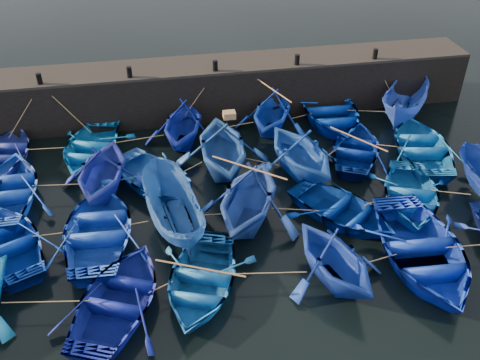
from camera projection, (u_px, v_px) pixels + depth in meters
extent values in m
plane|color=black|center=(256.00, 246.00, 19.13)|extent=(120.00, 120.00, 0.00)
cube|color=black|center=(213.00, 89.00, 26.85)|extent=(26.00, 2.50, 2.50)
cube|color=black|center=(213.00, 64.00, 26.10)|extent=(26.00, 2.50, 0.12)
cylinder|color=black|center=(39.00, 79.00, 24.00)|extent=(0.24, 0.24, 0.50)
cylinder|color=black|center=(129.00, 72.00, 24.60)|extent=(0.24, 0.24, 0.50)
cylinder|color=black|center=(215.00, 66.00, 25.19)|extent=(0.24, 0.24, 0.50)
cylinder|color=black|center=(297.00, 60.00, 25.79)|extent=(0.24, 0.24, 0.50)
cylinder|color=black|center=(375.00, 54.00, 26.39)|extent=(0.24, 0.24, 0.50)
imported|color=navy|center=(5.00, 153.00, 23.37)|extent=(3.90, 4.95, 0.93)
imported|color=#0C60AA|center=(90.00, 147.00, 23.78)|extent=(4.54, 5.45, 0.98)
imported|color=navy|center=(183.00, 123.00, 24.33)|extent=(4.48, 4.88, 2.16)
imported|color=#0C32AB|center=(272.00, 111.00, 25.31)|extent=(4.94, 5.19, 2.14)
imported|color=#00278C|center=(330.00, 111.00, 26.32)|extent=(4.29, 5.83, 1.17)
imported|color=blue|center=(405.00, 103.00, 26.25)|extent=(4.49, 5.05, 1.91)
imported|color=#1340BD|center=(8.00, 189.00, 21.11)|extent=(3.70, 5.13, 1.05)
imported|color=navy|center=(103.00, 169.00, 21.13)|extent=(4.55, 5.02, 2.30)
imported|color=blue|center=(156.00, 178.00, 21.77)|extent=(5.44, 5.82, 0.98)
imported|color=#1F4D91|center=(223.00, 145.00, 22.36)|extent=(4.34, 4.98, 2.55)
imported|color=#174AAF|center=(301.00, 151.00, 22.21)|extent=(4.90, 5.32, 2.34)
imported|color=navy|center=(357.00, 148.00, 23.73)|extent=(4.76, 5.34, 0.91)
imported|color=#0E5AAB|center=(422.00, 146.00, 23.77)|extent=(4.51, 5.66, 1.05)
imported|color=navy|center=(6.00, 241.00, 18.65)|extent=(5.08, 5.78, 1.00)
imported|color=blue|center=(99.00, 229.00, 19.10)|extent=(3.92, 5.33, 1.07)
imported|color=#1E4D8B|center=(172.00, 210.00, 19.36)|extent=(2.61, 4.98, 1.83)
imported|color=#204497|center=(249.00, 196.00, 19.53)|extent=(5.71, 6.00, 2.47)
imported|color=navy|center=(342.00, 210.00, 20.12)|extent=(5.18, 5.45, 0.92)
imported|color=#0D55AA|center=(410.00, 195.00, 20.89)|extent=(4.56, 5.34, 0.94)
imported|color=navy|center=(120.00, 298.00, 16.49)|extent=(4.96, 5.66, 0.98)
imported|color=#165CA5|center=(201.00, 279.00, 17.16)|extent=(4.59, 5.38, 0.94)
imported|color=#1334A1|center=(335.00, 258.00, 17.19)|extent=(4.33, 4.68, 2.04)
imported|color=#0E2DBB|center=(422.00, 250.00, 18.11)|extent=(4.45, 5.99, 1.19)
cube|color=olive|center=(229.00, 115.00, 21.59)|extent=(0.50, 0.40, 0.27)
cylinder|color=tan|center=(47.00, 149.00, 23.53)|extent=(1.84, 0.18, 0.04)
cylinder|color=tan|center=(137.00, 139.00, 24.19)|extent=(2.43, 0.35, 0.04)
cylinder|color=tan|center=(229.00, 127.00, 25.12)|extent=(2.49, 0.46, 0.04)
cylinder|color=tan|center=(301.00, 116.00, 25.98)|extent=(1.22, 0.38, 0.04)
cylinder|color=tan|center=(367.00, 111.00, 26.41)|extent=(1.89, 0.54, 0.04)
cylinder|color=tan|center=(57.00, 185.00, 21.28)|extent=(1.96, 0.27, 0.04)
cylinder|color=tan|center=(131.00, 179.00, 21.61)|extent=(0.24, 0.08, 0.04)
cylinder|color=tan|center=(190.00, 168.00, 22.26)|extent=(1.11, 0.78, 0.04)
cylinder|color=tan|center=(261.00, 162.00, 22.67)|extent=(1.38, 0.88, 0.04)
cylinder|color=tan|center=(329.00, 155.00, 23.12)|extent=(1.08, 0.87, 0.04)
cylinder|color=tan|center=(390.00, 146.00, 23.71)|extent=(1.12, 0.48, 0.04)
cylinder|color=tan|center=(53.00, 234.00, 18.85)|extent=(1.39, 0.04, 0.04)
cylinder|color=tan|center=(136.00, 223.00, 19.33)|extent=(0.85, 0.14, 0.04)
cylinder|color=tan|center=(211.00, 215.00, 19.75)|extent=(1.01, 0.12, 0.04)
cylinder|color=tan|center=(295.00, 209.00, 20.00)|extent=(1.72, 0.50, 0.04)
cylinder|color=tan|center=(377.00, 200.00, 20.46)|extent=(1.16, 0.44, 0.04)
cylinder|color=tan|center=(451.00, 192.00, 20.87)|extent=(1.36, 0.55, 0.04)
cylinder|color=tan|center=(45.00, 302.00, 16.29)|extent=(2.64, 0.45, 0.04)
cylinder|color=tan|center=(161.00, 287.00, 16.78)|extent=(0.78, 0.38, 0.04)
cylinder|color=tan|center=(268.00, 273.00, 17.29)|extent=(2.52, 0.41, 0.04)
cylinder|color=tan|center=(378.00, 259.00, 17.80)|extent=(1.43, 0.29, 0.04)
cylinder|color=tan|center=(471.00, 246.00, 18.36)|extent=(1.80, 0.15, 0.04)
cylinder|color=tan|center=(24.00, 111.00, 24.17)|extent=(1.74, 0.94, 2.09)
cylinder|color=tan|center=(66.00, 109.00, 24.39)|extent=(1.98, 1.08, 2.10)
cylinder|color=tan|center=(198.00, 96.00, 25.43)|extent=(1.87, 0.76, 2.09)
cylinder|color=tan|center=(282.00, 87.00, 26.22)|extent=(1.59, 0.34, 2.09)
cylinder|color=tan|center=(310.00, 84.00, 26.58)|extent=(1.49, 0.08, 2.09)
cylinder|color=tan|center=(385.00, 80.00, 26.95)|extent=(1.18, 0.50, 2.09)
cylinder|color=#99724C|center=(273.00, 90.00, 24.68)|extent=(1.08, 2.84, 0.06)
cylinder|color=#99724C|center=(358.00, 139.00, 23.45)|extent=(1.77, 2.49, 0.06)
cylinder|color=#99724C|center=(249.00, 168.00, 18.80)|extent=(2.34, 1.97, 0.06)
cylinder|color=#99724C|center=(200.00, 268.00, 16.87)|extent=(2.74, 1.32, 0.06)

